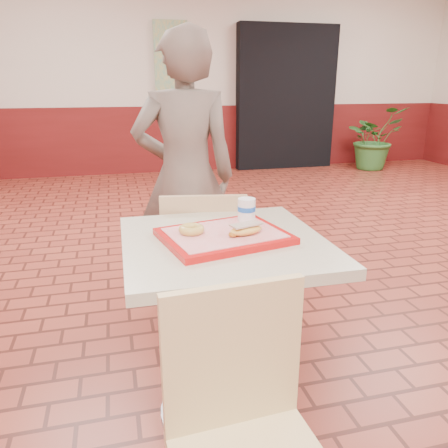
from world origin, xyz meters
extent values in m
cube|color=maroon|center=(0.00, 0.00, 0.00)|extent=(8.00, 10.00, 0.01)
cube|color=beige|center=(0.00, 5.00, 1.50)|extent=(8.00, 0.01, 3.00)
cube|color=#571110|center=(0.00, 4.98, 0.50)|extent=(8.00, 0.04, 1.00)
cube|color=black|center=(1.20, 4.88, 1.10)|extent=(1.60, 0.22, 2.20)
cube|color=gray|center=(-0.60, 4.94, 1.60)|extent=(0.50, 0.03, 1.20)
cube|color=#B8B494|center=(-1.14, -0.39, 0.77)|extent=(0.74, 0.74, 0.04)
cylinder|color=gray|center=(-1.14, -0.39, 0.37)|extent=(0.08, 0.08, 0.74)
cylinder|color=gray|center=(-1.14, -0.39, 0.02)|extent=(0.54, 0.54, 0.03)
cube|color=#DFC486|center=(-1.24, -0.90, 0.64)|extent=(0.39, 0.06, 0.43)
cube|color=tan|center=(-1.11, 0.17, 0.41)|extent=(0.46, 0.46, 0.04)
cube|color=tan|center=(-1.14, -0.01, 0.64)|extent=(0.40, 0.10, 0.43)
cylinder|color=gray|center=(-0.91, 0.31, 0.19)|extent=(0.03, 0.03, 0.39)
cylinder|color=gray|center=(-1.25, 0.37, 0.19)|extent=(0.03, 0.03, 0.39)
cylinder|color=gray|center=(-0.97, -0.03, 0.19)|extent=(0.03, 0.03, 0.39)
cylinder|color=gray|center=(-1.31, 0.03, 0.19)|extent=(0.03, 0.03, 0.39)
imported|color=#6A5D52|center=(-1.12, 0.59, 0.82)|extent=(0.62, 0.43, 1.64)
cube|color=#B70E0D|center=(-1.14, -0.39, 0.80)|extent=(0.44, 0.35, 0.02)
cube|color=#E18585|center=(-1.14, -0.39, 0.81)|extent=(0.39, 0.30, 0.00)
torus|color=gold|center=(-1.26, -0.37, 0.83)|extent=(0.11, 0.11, 0.03)
ellipsoid|color=#EFB345|center=(-1.07, -0.43, 0.83)|extent=(0.14, 0.10, 0.04)
cube|color=white|center=(-1.07, -0.43, 0.85)|extent=(0.13, 0.08, 0.01)
ellipsoid|color=#9F5416|center=(-1.12, -0.45, 0.82)|extent=(0.03, 0.03, 0.02)
cylinder|color=white|center=(-1.02, -0.27, 0.86)|extent=(0.07, 0.07, 0.09)
cylinder|color=blue|center=(-1.02, -0.27, 0.86)|extent=(0.07, 0.07, 0.02)
imported|color=#2D6829|center=(2.54, 4.40, 0.49)|extent=(1.03, 0.94, 0.99)
camera|label=1|loc=(-1.51, -1.88, 1.34)|focal=35.00mm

